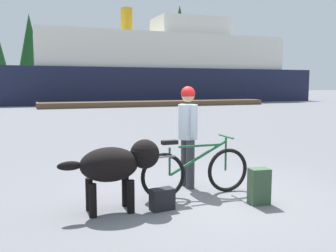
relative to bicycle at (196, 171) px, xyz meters
name	(u,v)px	position (x,y,z in m)	size (l,w,h in m)	color
ground_plane	(211,197)	(0.17, -0.18, -0.38)	(160.00, 160.00, 0.00)	slate
bicycle	(196,171)	(0.00, 0.00, 0.00)	(1.78, 0.44, 0.90)	black
person_cyclist	(188,127)	(0.08, 0.49, 0.62)	(0.32, 0.53, 1.67)	#333338
dog	(117,164)	(-1.28, -0.27, 0.26)	(1.37, 0.54, 0.95)	black
backpack	(259,186)	(0.67, -0.70, -0.12)	(0.28, 0.20, 0.52)	#334C33
handbag_pannier	(162,199)	(-0.70, -0.45, -0.23)	(0.32, 0.18, 0.29)	black
dock_pier	(156,103)	(7.06, 22.76, -0.18)	(17.87, 2.37, 0.40)	brown
ferry_boat	(164,70)	(10.15, 29.59, 2.69)	(29.42, 7.28, 8.74)	#191E38
sailboat_moored	(123,96)	(6.61, 32.10, 0.11)	(8.59, 2.40, 8.55)	navy
pine_tree_center	(30,47)	(-1.92, 47.93, 6.20)	(3.46, 3.46, 10.83)	#4C331E
pine_tree_far_right	(180,39)	(18.53, 46.00, 7.83)	(4.37, 4.37, 12.96)	#4C331E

